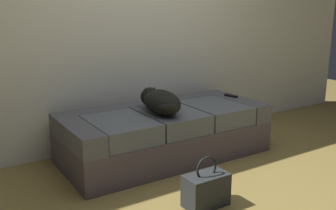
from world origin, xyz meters
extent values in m
plane|color=olive|center=(0.00, 0.00, 0.00)|extent=(10.00, 10.00, 0.00)
cube|color=white|center=(0.00, 1.59, 1.40)|extent=(6.40, 0.10, 2.80)
cube|color=#514850|center=(0.00, 1.01, 0.15)|extent=(1.93, 0.86, 0.30)
cube|color=#57585E|center=(-0.87, 1.01, 0.38)|extent=(0.20, 0.86, 0.17)
cube|color=#57585E|center=(0.87, 1.01, 0.38)|extent=(0.20, 0.86, 0.17)
cube|color=#57585E|center=(0.00, 1.34, 0.38)|extent=(1.53, 0.20, 0.17)
cube|color=slate|center=(-0.51, 0.91, 0.38)|extent=(0.50, 0.65, 0.17)
cube|color=slate|center=(0.00, 0.91, 0.38)|extent=(0.50, 0.65, 0.17)
cube|color=slate|center=(0.51, 0.91, 0.38)|extent=(0.50, 0.65, 0.17)
ellipsoid|color=black|center=(-0.11, 0.88, 0.58)|extent=(0.28, 0.48, 0.22)
sphere|color=black|center=(-0.11, 1.10, 0.58)|extent=(0.18, 0.18, 0.18)
ellipsoid|color=black|center=(-0.11, 1.18, 0.57)|extent=(0.07, 0.10, 0.06)
cone|color=black|center=(-0.16, 1.11, 0.65)|extent=(0.05, 0.05, 0.05)
cone|color=black|center=(-0.06, 1.10, 0.65)|extent=(0.05, 0.05, 0.05)
ellipsoid|color=black|center=(-0.17, 0.67, 0.59)|extent=(0.18, 0.14, 0.05)
cube|color=black|center=(0.87, 1.07, 0.48)|extent=(0.07, 0.16, 0.02)
cube|color=#2A2D2E|center=(-0.26, 0.05, 0.12)|extent=(0.32, 0.18, 0.24)
torus|color=black|center=(-0.26, 0.05, 0.29)|extent=(0.18, 0.02, 0.18)
camera|label=1|loc=(-1.82, -1.91, 1.38)|focal=40.66mm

